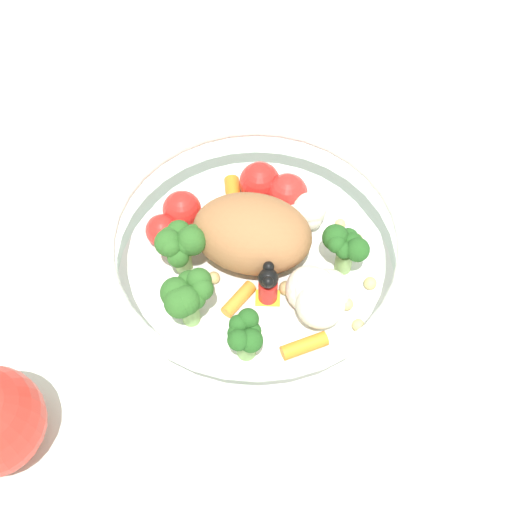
% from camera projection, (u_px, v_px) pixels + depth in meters
% --- Properties ---
extents(ground_plane, '(2.40, 2.40, 0.00)m').
position_uv_depth(ground_plane, '(273.00, 280.00, 0.58)').
color(ground_plane, silver).
extents(food_container, '(0.22, 0.22, 0.07)m').
position_uv_depth(food_container, '(260.00, 254.00, 0.55)').
color(food_container, white).
rests_on(food_container, ground_plane).
extents(folded_napkin, '(0.14, 0.14, 0.01)m').
position_uv_depth(folded_napkin, '(484.00, 158.00, 0.65)').
color(folded_napkin, white).
rests_on(folded_napkin, ground_plane).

